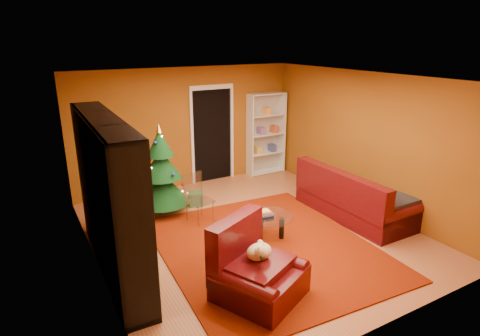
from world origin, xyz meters
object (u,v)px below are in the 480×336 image
christmas_tree (161,171)px  gift_box_teal (140,206)px  acrylic_chair (200,201)px  dog (259,252)px  rug (266,247)px  coffee_table (267,227)px  gift_box_red (135,195)px  media_unit (110,197)px  armchair (260,269)px  sofa (355,192)px  gift_box_green (195,199)px  white_bookshelf (266,134)px

christmas_tree → gift_box_teal: (-0.40, 0.19, -0.68)m
acrylic_chair → dog: bearing=-109.6°
gift_box_teal → dog: dog is taller
rug → coffee_table: 0.36m
gift_box_red → acrylic_chair: (0.75, -1.61, 0.30)m
gift_box_red → dog: size_ratio=0.50×
gift_box_teal → acrylic_chair: bearing=-46.8°
media_unit → gift_box_red: media_unit is taller
coffee_table → acrylic_chair: size_ratio=1.05×
gift_box_teal → media_unit: bearing=-116.1°
gift_box_teal → dog: bearing=-79.1°
dog → acrylic_chair: acrylic_chair is taller
gift_box_teal → dog: size_ratio=0.79×
armchair → gift_box_red: bearing=72.0°
gift_box_red → christmas_tree: bearing=-71.2°
sofa → armchair: bearing=112.9°
armchair → coffee_table: (0.94, 1.25, -0.19)m
gift_box_teal → coffee_table: size_ratio=0.37×
gift_box_green → white_bookshelf: 2.65m
white_bookshelf → sofa: white_bookshelf is taller
dog → coffee_table: dog is taller
rug → gift_box_red: 3.27m
white_bookshelf → acrylic_chair: (-2.54, -1.75, -0.57)m
christmas_tree → acrylic_chair: size_ratio=2.16×
coffee_table → media_unit: bearing=171.8°
rug → acrylic_chair: size_ratio=4.56×
christmas_tree → gift_box_red: size_ratio=8.58×
armchair → acrylic_chair: 2.42m
christmas_tree → gift_box_teal: 0.82m
christmas_tree → sofa: 3.60m
gift_box_teal → acrylic_chair: acrylic_chair is taller
armchair → coffee_table: size_ratio=1.26×
dog → sofa: bearing=-2.8°
coffee_table → christmas_tree: bearing=121.3°
armchair → dog: size_ratio=2.65×
christmas_tree → armchair: christmas_tree is taller
gift_box_green → gift_box_red: size_ratio=1.34×
armchair → sofa: bearing=-1.8°
gift_box_teal → white_bookshelf: size_ratio=0.16×
gift_box_teal → rug: bearing=-59.3°
sofa → acrylic_chair: bearing=65.4°
media_unit → coffee_table: 2.56m
rug → gift_box_red: bearing=112.8°
rug → gift_box_teal: size_ratio=11.63×
dog → sofa: sofa is taller
christmas_tree → armchair: size_ratio=1.63×
sofa → dog: bearing=111.9°
dog → white_bookshelf: bearing=30.8°
media_unit → sofa: size_ratio=1.31×
white_bookshelf → sofa: (0.07, -2.92, -0.50)m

